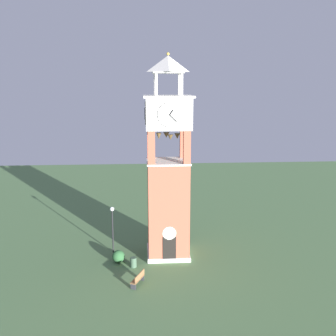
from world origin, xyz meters
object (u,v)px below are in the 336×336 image
(park_bench, at_px, (138,279))
(trash_bin, at_px, (133,262))
(clock_tower, at_px, (168,177))
(lamp_post, at_px, (112,221))

(park_bench, height_order, trash_bin, park_bench)
(clock_tower, distance_m, park_bench, 8.64)
(park_bench, relative_size, lamp_post, 0.40)
(park_bench, bearing_deg, lamp_post, 110.31)
(clock_tower, xyz_separation_m, trash_bin, (-2.94, -2.29, -6.43))
(clock_tower, xyz_separation_m, park_bench, (-2.54, -5.28, -6.35))
(trash_bin, bearing_deg, clock_tower, 37.90)
(clock_tower, distance_m, lamp_post, 6.24)
(clock_tower, distance_m, trash_bin, 7.43)
(park_bench, distance_m, lamp_post, 6.79)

